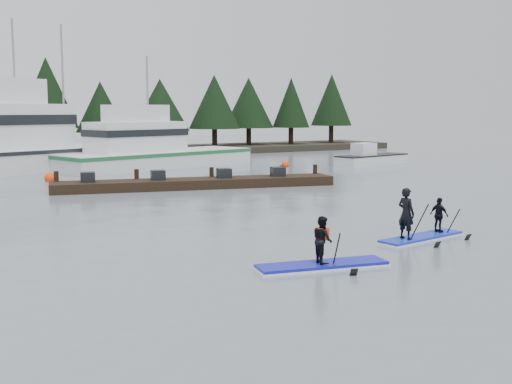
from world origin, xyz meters
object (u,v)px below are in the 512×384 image
fishing_boat_medium (152,159)px  floating_dock (196,183)px  paddleboard_duo (420,222)px  fishing_boat_large (23,157)px  paddleboard_solo (322,253)px

fishing_boat_medium → floating_dock: fishing_boat_medium is taller
fishing_boat_medium → paddleboard_duo: size_ratio=4.51×
fishing_boat_large → fishing_boat_medium: fishing_boat_large is taller
fishing_boat_large → fishing_boat_medium: size_ratio=1.39×
fishing_boat_large → floating_dock: fishing_boat_large is taller
fishing_boat_medium → floating_dock: bearing=-116.8°
fishing_boat_medium → floating_dock: 12.69m
floating_dock → paddleboard_solo: paddleboard_solo is taller
floating_dock → paddleboard_solo: size_ratio=4.13×
fishing_boat_large → floating_dock: size_ratio=1.44×
fishing_boat_medium → paddleboard_solo: fishing_boat_medium is taller
fishing_boat_large → fishing_boat_medium: (8.27, -2.47, -0.26)m
fishing_boat_large → paddleboard_duo: size_ratio=6.24×
fishing_boat_large → paddleboard_duo: fishing_boat_large is taller
fishing_boat_medium → paddleboard_duo: fishing_boat_medium is taller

